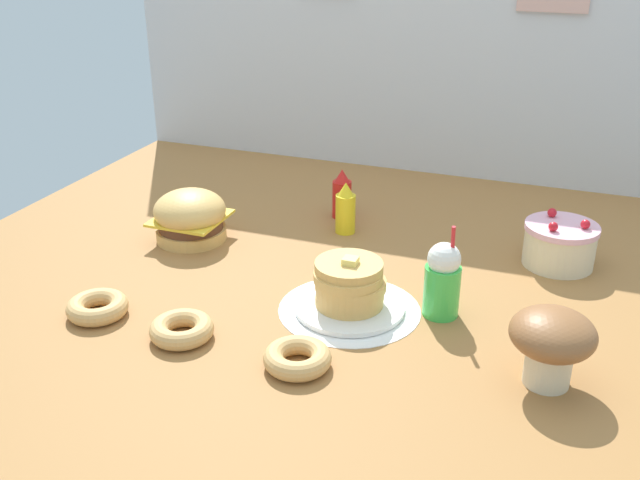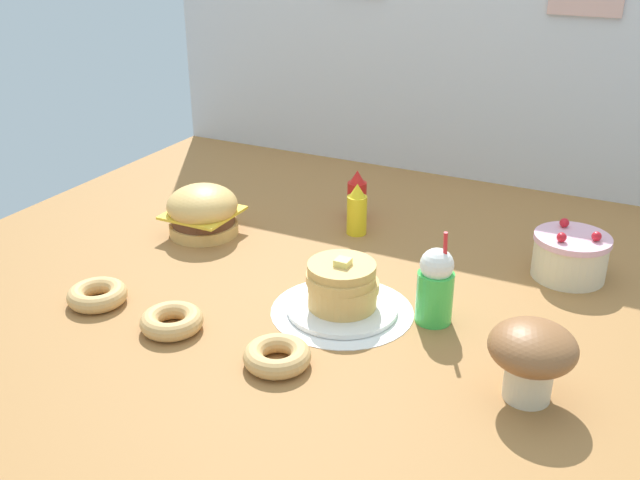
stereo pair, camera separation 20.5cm
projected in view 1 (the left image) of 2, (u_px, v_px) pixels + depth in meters
ground_plane at (327, 293)px, 2.05m from camera, size 2.46×2.20×0.02m
back_wall at (426, 42)px, 2.77m from camera, size 2.46×0.04×1.02m
doily_mat at (349, 309)px, 1.95m from camera, size 0.38×0.38×0.00m
burger at (190, 217)px, 2.33m from camera, size 0.23×0.23×0.17m
pancake_stack at (349, 289)px, 1.92m from camera, size 0.30×0.30×0.15m
layer_cake at (560, 244)px, 2.17m from camera, size 0.22×0.22×0.16m
ketchup_bottle at (342, 195)px, 2.50m from camera, size 0.07×0.07×0.17m
mustard_bottle at (346, 209)px, 2.38m from camera, size 0.07×0.07×0.17m
cream_soda_cup at (443, 280)px, 1.89m from camera, size 0.10×0.10×0.26m
donut_pink_glaze at (97, 307)px, 1.91m from camera, size 0.16×0.16×0.05m
donut_chocolate at (182, 329)px, 1.81m from camera, size 0.16×0.16×0.05m
donut_vanilla at (297, 357)px, 1.70m from camera, size 0.16×0.16×0.05m
mushroom_stool at (552, 340)px, 1.60m from camera, size 0.19×0.19×0.18m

